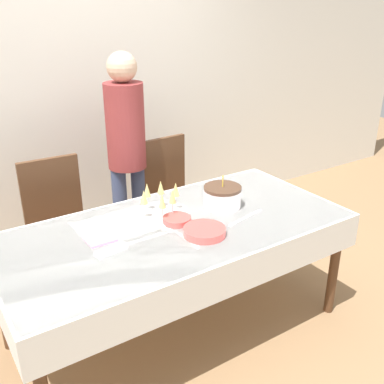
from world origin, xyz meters
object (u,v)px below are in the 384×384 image
Objects in this scene: plate_stack_main at (204,231)px; person_standing at (126,143)px; champagne_tray at (161,202)px; dining_chair_far_left at (59,223)px; plate_stack_dessert at (177,220)px; birthday_cake at (222,197)px; dining_chair_far_right at (171,195)px.

plate_stack_main is 1.12m from person_standing.
champagne_tray reaches higher than plate_stack_main.
dining_chair_far_left is 0.74m from person_standing.
person_standing is at bearing 82.39° from plate_stack_dessert.
birthday_cake is 0.40m from plate_stack_main.
dining_chair_far_right is 4.05× the size of plate_stack_main.
person_standing reaches higher than dining_chair_far_left.
person_standing is at bearing 86.32° from plate_stack_main.
dining_chair_far_left is 4.07× the size of birthday_cake.
champagne_tray is (-0.44, -0.62, 0.28)m from dining_chair_far_right.
plate_stack_dessert is at bearing -81.86° from champagne_tray.
champagne_tray is 0.77m from person_standing.
dining_chair_far_right is at bearing 85.24° from birthday_cake.
plate_stack_main is at bearing -62.22° from dining_chair_far_left.
dining_chair_far_right is 0.78m from birthday_cake.
plate_stack_dessert is (0.47, -0.77, 0.22)m from dining_chair_far_left.
dining_chair_far_left is at bearing -168.37° from person_standing.
birthday_cake is (0.82, -0.73, 0.27)m from dining_chair_far_left.
person_standing reaches higher than plate_stack_main.
dining_chair_far_left is 0.81m from champagne_tray.
plate_stack_dessert is at bearing 102.85° from plate_stack_main.
person_standing is (-0.24, 0.86, 0.17)m from birthday_cake.
champagne_tray is (0.45, -0.62, 0.28)m from dining_chair_far_left.
dining_chair_far_left is 4.05× the size of plate_stack_main.
champagne_tray is at bearing -100.74° from person_standing.
dining_chair_far_left is 1.13m from birthday_cake.
dining_chair_far_left is 5.75× the size of plate_stack_dessert.
birthday_cake is at bearing -17.03° from champagne_tray.
plate_stack_main is at bearing -93.68° from person_standing.
champagne_tray is 0.37m from plate_stack_main.
dining_chair_far_right is 5.75× the size of plate_stack_dessert.
dining_chair_far_left is 0.60× the size of person_standing.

